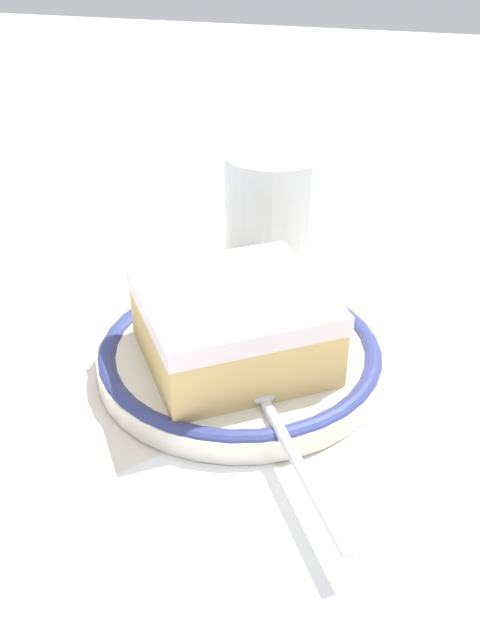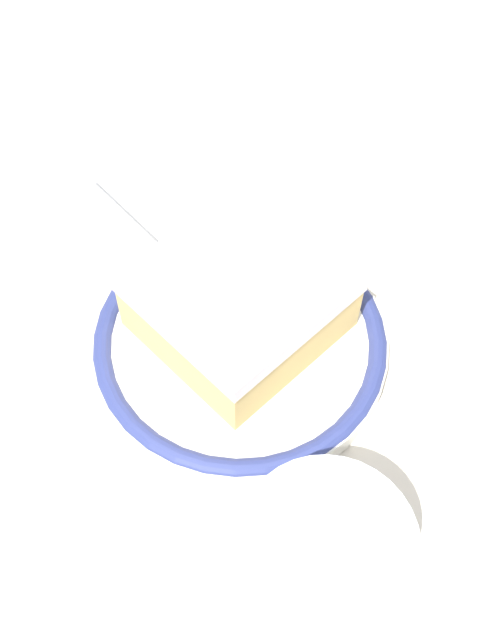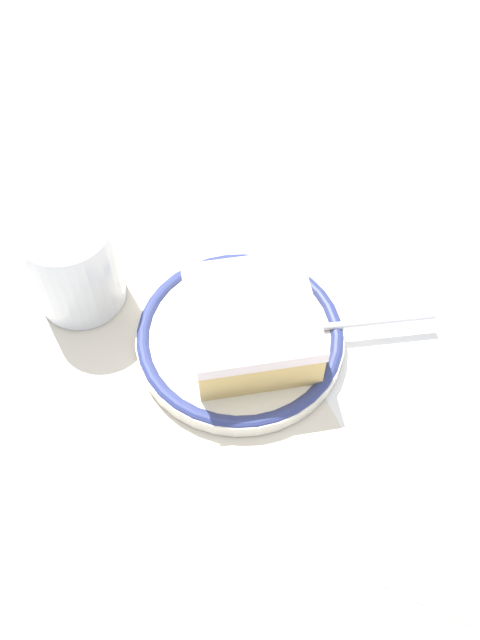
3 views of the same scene
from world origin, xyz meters
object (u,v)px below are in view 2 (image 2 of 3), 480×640
Objects in this scene: napkin at (178,185)px; spoon at (173,263)px; plate at (240,344)px; cup at (319,574)px; cake_slice at (239,301)px.

spoon is at bearing 171.28° from napkin.
napkin is (0.14, 0.02, -0.01)m from plate.
cup is (-0.20, -0.04, 0.02)m from spoon.
cup is at bearing -175.06° from plate.
cake_slice reaches higher than plate.
cake_slice is 0.16m from cup.
spoon is 0.97× the size of napkin.
cake_slice is 1.07× the size of napkin.
plate is 1.36× the size of spoon.
cake_slice is at bearing 4.08° from cup.
plate is at bearing 4.94° from cup.
napkin is at bearing 8.26° from plate.
spoon is at bearing 28.72° from plate.
spoon is (0.05, 0.03, -0.02)m from cake_slice.
cup is 0.66× the size of napkin.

